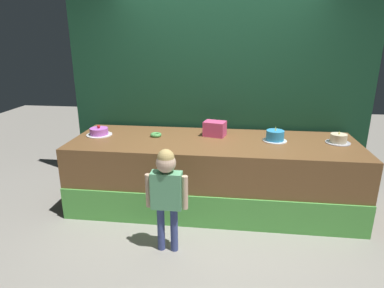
{
  "coord_description": "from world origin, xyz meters",
  "views": [
    {
      "loc": [
        0.2,
        -3.09,
        1.95
      ],
      "look_at": [
        -0.22,
        0.32,
        0.83
      ],
      "focal_mm": 30.87,
      "sensor_mm": 36.0,
      "label": 1
    }
  ],
  "objects_px": {
    "cake_center": "(275,136)",
    "cake_right": "(338,139)",
    "donut": "(156,135)",
    "pink_box": "(215,129)",
    "child_figure": "(167,187)",
    "cake_left": "(99,132)"
  },
  "relations": [
    {
      "from": "donut",
      "to": "cake_center",
      "type": "height_order",
      "value": "cake_center"
    },
    {
      "from": "donut",
      "to": "cake_left",
      "type": "relative_size",
      "value": 0.44
    },
    {
      "from": "pink_box",
      "to": "cake_center",
      "type": "distance_m",
      "value": 0.71
    },
    {
      "from": "child_figure",
      "to": "cake_center",
      "type": "bearing_deg",
      "value": 44.16
    },
    {
      "from": "pink_box",
      "to": "cake_center",
      "type": "relative_size",
      "value": 0.91
    },
    {
      "from": "cake_left",
      "to": "donut",
      "type": "bearing_deg",
      "value": 2.47
    },
    {
      "from": "donut",
      "to": "cake_center",
      "type": "relative_size",
      "value": 0.49
    },
    {
      "from": "pink_box",
      "to": "cake_left",
      "type": "distance_m",
      "value": 1.4
    },
    {
      "from": "child_figure",
      "to": "pink_box",
      "type": "distance_m",
      "value": 1.24
    },
    {
      "from": "pink_box",
      "to": "cake_left",
      "type": "relative_size",
      "value": 0.81
    },
    {
      "from": "child_figure",
      "to": "cake_left",
      "type": "height_order",
      "value": "child_figure"
    },
    {
      "from": "child_figure",
      "to": "cake_right",
      "type": "relative_size",
      "value": 3.82
    },
    {
      "from": "donut",
      "to": "cake_left",
      "type": "distance_m",
      "value": 0.7
    },
    {
      "from": "pink_box",
      "to": "cake_right",
      "type": "relative_size",
      "value": 0.93
    },
    {
      "from": "pink_box",
      "to": "cake_left",
      "type": "bearing_deg",
      "value": -173.98
    },
    {
      "from": "pink_box",
      "to": "donut",
      "type": "xyz_separation_m",
      "value": [
        -0.7,
        -0.12,
        -0.07
      ]
    },
    {
      "from": "pink_box",
      "to": "child_figure",
      "type": "bearing_deg",
      "value": -107.48
    },
    {
      "from": "donut",
      "to": "cake_left",
      "type": "height_order",
      "value": "cake_left"
    },
    {
      "from": "cake_center",
      "to": "cake_right",
      "type": "relative_size",
      "value": 1.03
    },
    {
      "from": "donut",
      "to": "cake_left",
      "type": "xyz_separation_m",
      "value": [
        -0.7,
        -0.03,
        0.02
      ]
    },
    {
      "from": "donut",
      "to": "cake_center",
      "type": "xyz_separation_m",
      "value": [
        1.39,
        -0.01,
        0.04
      ]
    },
    {
      "from": "cake_center",
      "to": "cake_right",
      "type": "height_order",
      "value": "cake_center"
    }
  ]
}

